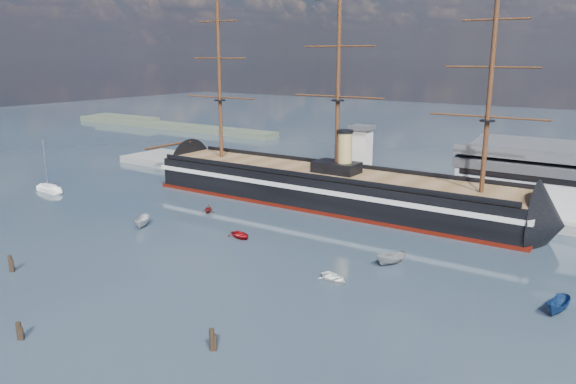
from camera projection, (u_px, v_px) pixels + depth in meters
The scene contains 15 objects.
ground at pixel (269, 225), 113.00m from camera, with size 600.00×600.00×0.00m, color #1E2F40.
quay at pixel (391, 196), 136.05m from camera, with size 180.00×18.00×2.00m, color slate.
quay_tower at pixel (361, 155), 135.24m from camera, with size 5.00×5.00×15.00m.
shoreline at pixel (155, 124), 265.82m from camera, with size 120.00×10.00×4.00m.
warship at pixel (322, 187), 127.96m from camera, with size 113.02×17.79×53.94m.
sailboat at pixel (49, 188), 140.15m from camera, with size 8.41×3.02×13.22m.
motorboat_a at pixel (143, 227), 111.56m from camera, with size 6.83×2.51×2.73m, color silver.
motorboat_b at pixel (241, 238), 105.09m from camera, with size 3.17×1.27×1.48m, color maroon.
motorboat_c at pixel (391, 265), 91.49m from camera, with size 6.53×2.40×2.61m, color gray.
motorboat_d at pixel (208, 213), 121.85m from camera, with size 5.35×2.32×1.96m, color maroon.
motorboat_e at pixel (334, 281), 84.92m from camera, with size 3.26×1.31×1.52m, color white.
motorboat_f at pixel (558, 314), 74.39m from camera, with size 6.62×2.43×2.65m, color navy.
piling_near_left at pixel (12, 272), 88.73m from camera, with size 0.64×0.64×3.43m, color black.
piling_near_mid at pixel (20, 339), 67.64m from camera, with size 0.64×0.64×2.96m, color black.
piling_near_right at pixel (212, 350), 65.20m from camera, with size 0.64×0.64×3.40m, color black.
Camera 1 is at (65.16, -46.39, 33.44)m, focal length 35.00 mm.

